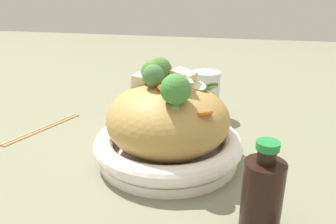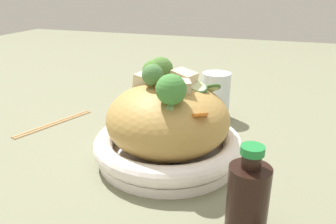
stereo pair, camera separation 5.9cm
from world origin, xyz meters
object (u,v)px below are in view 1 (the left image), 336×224
object	(u,v)px
chopsticks_pair	(43,128)
drinking_glass	(206,94)
serving_bowl	(168,146)
soy_sauce_bottle	(262,195)

from	to	relation	value
chopsticks_pair	drinking_glass	bearing A→B (deg)	115.29
serving_bowl	soy_sauce_bottle	bearing A→B (deg)	44.51
serving_bowl	soy_sauce_bottle	size ratio (longest dim) A/B	2.08
soy_sauce_bottle	chopsticks_pair	distance (m)	0.52
serving_bowl	drinking_glass	xyz separation A→B (m)	(-0.24, 0.04, 0.03)
soy_sauce_bottle	serving_bowl	bearing A→B (deg)	-135.49
drinking_glass	chopsticks_pair	bearing A→B (deg)	-64.71
serving_bowl	drinking_glass	size ratio (longest dim) A/B	2.44
soy_sauce_bottle	chopsticks_pair	size ratio (longest dim) A/B	0.66
serving_bowl	soy_sauce_bottle	world-z (taller)	soy_sauce_bottle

